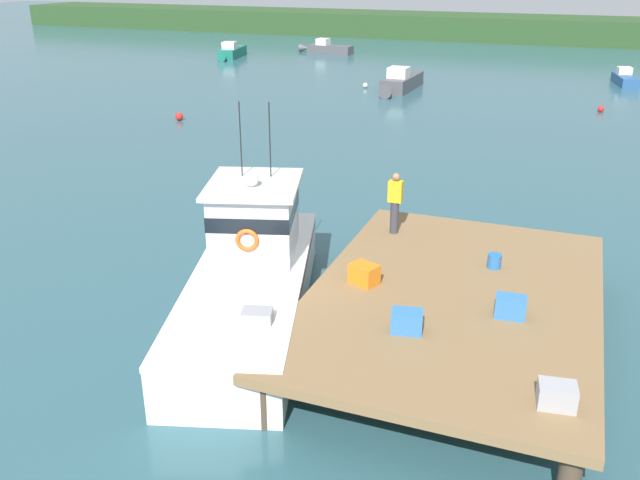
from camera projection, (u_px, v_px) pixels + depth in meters
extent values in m
plane|color=#2D5660|center=(256.00, 305.00, 16.60)|extent=(200.00, 200.00, 0.00)
cylinder|color=#4C3D2D|center=(265.00, 401.00, 12.14)|extent=(0.36, 0.36, 1.00)
cylinder|color=#4C3D2D|center=(570.00, 474.00, 10.43)|extent=(0.36, 0.36, 1.00)
cylinder|color=#4C3D2D|center=(388.00, 238.00, 19.21)|extent=(0.36, 0.36, 1.00)
cylinder|color=#4C3D2D|center=(582.00, 266.00, 17.50)|extent=(0.36, 0.36, 1.00)
cube|color=olive|center=(454.00, 297.00, 14.59)|extent=(6.00, 9.00, 0.20)
cube|color=white|center=(249.00, 299.00, 15.71)|extent=(4.75, 8.38, 1.10)
cone|color=white|center=(276.00, 223.00, 20.22)|extent=(1.58, 2.04, 1.10)
cube|color=#A31919|center=(248.00, 281.00, 15.53)|extent=(4.72, 8.23, 0.12)
cube|color=white|center=(248.00, 275.00, 15.47)|extent=(4.79, 8.39, 0.12)
cube|color=silver|center=(255.00, 222.00, 16.25)|extent=(2.46, 2.66, 1.80)
cube|color=black|center=(254.00, 210.00, 16.13)|extent=(2.49, 2.69, 0.36)
cube|color=silver|center=(253.00, 184.00, 15.89)|extent=(2.78, 3.02, 0.10)
sphere|color=white|center=(251.00, 179.00, 15.52)|extent=(0.36, 0.36, 0.36)
cylinder|color=black|center=(241.00, 139.00, 16.00)|extent=(0.03, 0.03, 1.80)
cylinder|color=black|center=(270.00, 140.00, 15.96)|extent=(0.03, 0.03, 1.80)
cube|color=#939399|center=(257.00, 318.00, 13.37)|extent=(0.70, 0.60, 0.36)
torus|color=orange|center=(203.00, 338.00, 12.92)|extent=(0.70, 0.70, 0.12)
torus|color=#EA5119|center=(247.00, 240.00, 15.20)|extent=(0.55, 0.25, 0.54)
cube|color=#3370B2|center=(407.00, 321.00, 12.99)|extent=(0.67, 0.55, 0.43)
cube|color=#9E9EA3|center=(557.00, 395.00, 10.81)|extent=(0.66, 0.52, 0.40)
cube|color=#3370B2|center=(510.00, 307.00, 13.53)|extent=(0.63, 0.49, 0.43)
cube|color=orange|center=(364.00, 274.00, 14.91)|extent=(0.72, 0.63, 0.45)
cylinder|color=#2866B2|center=(494.00, 261.00, 15.68)|extent=(0.32, 0.32, 0.34)
cylinder|color=#383842|center=(394.00, 217.00, 17.60)|extent=(0.22, 0.22, 0.86)
cube|color=gold|center=(395.00, 191.00, 17.32)|extent=(0.36, 0.22, 0.56)
sphere|color=#9E7051|center=(396.00, 177.00, 17.17)|extent=(0.20, 0.20, 0.20)
cube|color=#285184|center=(625.00, 80.00, 45.32)|extent=(1.74, 3.58, 0.63)
cone|color=#285184|center=(618.00, 75.00, 47.27)|extent=(0.78, 0.96, 0.63)
cube|color=silver|center=(624.00, 71.00, 45.66)|extent=(1.02, 1.01, 0.47)
cube|color=#4C4C51|center=(330.00, 49.00, 60.16)|extent=(4.14, 1.66, 0.73)
cone|color=#4C4C51|center=(305.00, 48.00, 61.19)|extent=(1.07, 0.83, 0.73)
cube|color=silver|center=(323.00, 42.00, 60.20)|extent=(1.10, 1.12, 0.55)
cube|color=#196B5B|center=(232.00, 52.00, 58.18)|extent=(2.12, 4.42, 0.77)
cone|color=#196B5B|center=(223.00, 56.00, 55.77)|extent=(0.96, 1.19, 0.77)
cube|color=silver|center=(229.00, 45.00, 57.25)|extent=(1.26, 1.24, 0.58)
cube|color=#4C4C51|center=(402.00, 83.00, 43.71)|extent=(1.73, 4.88, 0.88)
cone|color=#4C4C51|center=(388.00, 90.00, 41.16)|extent=(0.92, 1.24, 0.88)
cube|color=silver|center=(399.00, 72.00, 42.70)|extent=(1.28, 1.25, 0.66)
sphere|color=silver|center=(365.00, 85.00, 44.32)|extent=(0.33, 0.33, 0.33)
sphere|color=red|center=(601.00, 109.00, 37.32)|extent=(0.35, 0.35, 0.35)
sphere|color=red|center=(179.00, 116.00, 35.39)|extent=(0.42, 0.42, 0.42)
sphere|color=red|center=(220.00, 190.00, 24.27)|extent=(0.35, 0.35, 0.35)
cube|color=#284723|center=(519.00, 28.00, 69.56)|extent=(120.00, 8.00, 2.40)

